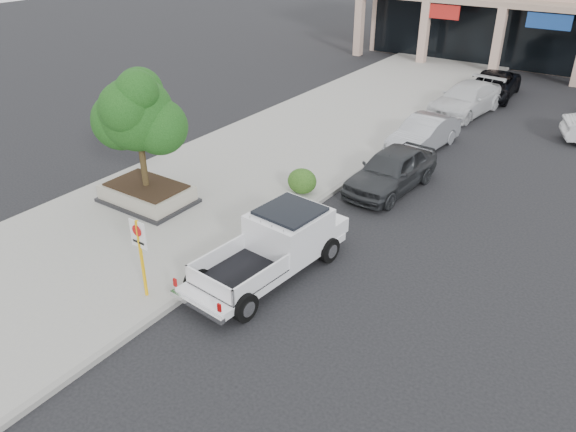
# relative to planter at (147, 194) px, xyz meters

# --- Properties ---
(ground) EXTENTS (120.00, 120.00, 0.00)m
(ground) POSITION_rel_planter_xyz_m (6.53, -1.14, -0.48)
(ground) COLOR black
(ground) RESTS_ON ground
(sidewalk) EXTENTS (8.00, 52.00, 0.15)m
(sidewalk) POSITION_rel_planter_xyz_m (1.03, 4.86, -0.40)
(sidewalk) COLOR gray
(sidewalk) RESTS_ON ground
(curb) EXTENTS (0.20, 52.00, 0.15)m
(curb) POSITION_rel_planter_xyz_m (4.98, 4.86, -0.40)
(curb) COLOR gray
(curb) RESTS_ON ground
(planter) EXTENTS (3.20, 2.20, 0.68)m
(planter) POSITION_rel_planter_xyz_m (0.00, 0.00, 0.00)
(planter) COLOR black
(planter) RESTS_ON sidewalk
(planter_tree) EXTENTS (2.90, 2.55, 4.00)m
(planter_tree) POSITION_rel_planter_xyz_m (0.13, 0.15, 2.94)
(planter_tree) COLOR #312413
(planter_tree) RESTS_ON planter
(no_parking_sign) EXTENTS (0.55, 0.09, 2.30)m
(no_parking_sign) POSITION_rel_planter_xyz_m (4.16, -3.94, 1.16)
(no_parking_sign) COLOR #FFB80D
(no_parking_sign) RESTS_ON sidewalk
(hedge) EXTENTS (1.10, 0.99, 0.93)m
(hedge) POSITION_rel_planter_xyz_m (4.15, 3.77, 0.14)
(hedge) COLOR #1A4012
(hedge) RESTS_ON sidewalk
(pickup_truck) EXTENTS (2.59, 5.78, 1.77)m
(pickup_truck) POSITION_rel_planter_xyz_m (6.18, -1.15, 0.41)
(pickup_truck) COLOR white
(pickup_truck) RESTS_ON ground
(curb_car_a) EXTENTS (2.24, 4.80, 1.59)m
(curb_car_a) POSITION_rel_planter_xyz_m (6.57, 6.20, 0.32)
(curb_car_a) COLOR #2B2D30
(curb_car_a) RESTS_ON ground
(curb_car_b) EXTENTS (1.95, 4.52, 1.45)m
(curb_car_b) POSITION_rel_planter_xyz_m (5.95, 10.80, 0.25)
(curb_car_b) COLOR #A4A5AC
(curb_car_b) RESTS_ON ground
(curb_car_c) EXTENTS (2.88, 5.60, 1.55)m
(curb_car_c) POSITION_rel_planter_xyz_m (5.78, 16.82, 0.30)
(curb_car_c) COLOR silver
(curb_car_c) RESTS_ON ground
(curb_car_d) EXTENTS (2.67, 5.18, 1.40)m
(curb_car_d) POSITION_rel_planter_xyz_m (6.05, 20.62, 0.22)
(curb_car_d) COLOR black
(curb_car_d) RESTS_ON ground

